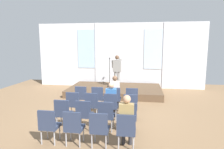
% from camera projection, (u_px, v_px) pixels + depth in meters
% --- Properties ---
extents(ground_plane, '(13.60, 13.60, 0.00)m').
position_uv_depth(ground_plane, '(102.00, 118.00, 6.99)').
color(ground_plane, '#846647').
extents(rear_partition, '(10.03, 0.14, 3.85)m').
position_uv_depth(rear_partition, '(119.00, 55.00, 11.80)').
color(rear_partition, silver).
rests_on(rear_partition, ground).
extents(stage_platform, '(4.80, 2.71, 0.34)m').
position_uv_depth(stage_platform, '(115.00, 90.00, 10.46)').
color(stage_platform, brown).
rests_on(stage_platform, ground).
extents(speaker, '(0.51, 0.69, 1.69)m').
position_uv_depth(speaker, '(117.00, 69.00, 10.37)').
color(speaker, gray).
rests_on(speaker, stage_platform).
extents(mic_stand, '(0.28, 0.28, 1.55)m').
position_uv_depth(mic_stand, '(110.00, 80.00, 10.61)').
color(mic_stand, black).
rests_on(mic_stand, stage_platform).
extents(chair_r0_c0, '(0.46, 0.44, 0.94)m').
position_uv_depth(chair_r0_c0, '(82.00, 96.00, 7.96)').
color(chair_r0_c0, '#99999E').
rests_on(chair_r0_c0, ground).
extents(chair_r0_c1, '(0.46, 0.44, 0.94)m').
position_uv_depth(chair_r0_c1, '(98.00, 96.00, 7.86)').
color(chair_r0_c1, '#99999E').
rests_on(chair_r0_c1, ground).
extents(chair_r0_c2, '(0.46, 0.44, 0.94)m').
position_uv_depth(chair_r0_c2, '(115.00, 97.00, 7.76)').
color(chair_r0_c2, '#99999E').
rests_on(chair_r0_c2, ground).
extents(audience_r0_c2, '(0.36, 0.39, 1.38)m').
position_uv_depth(audience_r0_c2, '(115.00, 91.00, 7.80)').
color(audience_r0_c2, '#2D2D33').
rests_on(audience_r0_c2, ground).
extents(chair_r0_c3, '(0.46, 0.44, 0.94)m').
position_uv_depth(chair_r0_c3, '(132.00, 98.00, 7.66)').
color(chair_r0_c3, '#99999E').
rests_on(chair_r0_c3, ground).
extents(chair_r1_c0, '(0.46, 0.44, 0.94)m').
position_uv_depth(chair_r1_c0, '(74.00, 103.00, 7.02)').
color(chair_r1_c0, '#99999E').
rests_on(chair_r1_c0, ground).
extents(chair_r1_c1, '(0.46, 0.44, 0.94)m').
position_uv_depth(chair_r1_c1, '(92.00, 104.00, 6.92)').
color(chair_r1_c1, '#99999E').
rests_on(chair_r1_c1, ground).
extents(chair_r1_c2, '(0.46, 0.44, 0.94)m').
position_uv_depth(chair_r1_c2, '(111.00, 104.00, 6.82)').
color(chair_r1_c2, '#99999E').
rests_on(chair_r1_c2, ground).
extents(audience_r1_c2, '(0.36, 0.39, 1.30)m').
position_uv_depth(audience_r1_c2, '(111.00, 99.00, 6.87)').
color(audience_r1_c2, '#2D2D33').
rests_on(audience_r1_c2, ground).
extents(chair_r1_c3, '(0.46, 0.44, 0.94)m').
position_uv_depth(chair_r1_c3, '(131.00, 105.00, 6.72)').
color(chair_r1_c3, '#99999E').
rests_on(chair_r1_c3, ground).
extents(chair_r2_c0, '(0.46, 0.44, 0.94)m').
position_uv_depth(chair_r2_c0, '(63.00, 112.00, 6.08)').
color(chair_r2_c0, '#99999E').
rests_on(chair_r2_c0, ground).
extents(chair_r2_c1, '(0.46, 0.44, 0.94)m').
position_uv_depth(chair_r2_c1, '(84.00, 113.00, 5.98)').
color(chair_r2_c1, '#99999E').
rests_on(chair_r2_c1, ground).
extents(chair_r2_c2, '(0.46, 0.44, 0.94)m').
position_uv_depth(chair_r2_c2, '(106.00, 114.00, 5.88)').
color(chair_r2_c2, '#99999E').
rests_on(chair_r2_c2, ground).
extents(chair_r2_c3, '(0.46, 0.44, 0.94)m').
position_uv_depth(chair_r2_c3, '(129.00, 115.00, 5.78)').
color(chair_r2_c3, '#99999E').
rests_on(chair_r2_c3, ground).
extents(chair_r3_c0, '(0.46, 0.44, 0.94)m').
position_uv_depth(chair_r3_c0, '(49.00, 124.00, 5.14)').
color(chair_r3_c0, '#99999E').
rests_on(chair_r3_c0, ground).
extents(chair_r3_c1, '(0.46, 0.44, 0.94)m').
position_uv_depth(chair_r3_c1, '(74.00, 126.00, 5.04)').
color(chair_r3_c1, '#99999E').
rests_on(chair_r3_c1, ground).
extents(chair_r3_c2, '(0.46, 0.44, 0.94)m').
position_uv_depth(chair_r3_c2, '(99.00, 127.00, 4.94)').
color(chair_r3_c2, '#99999E').
rests_on(chair_r3_c2, ground).
extents(chair_r3_c3, '(0.46, 0.44, 0.94)m').
position_uv_depth(chair_r3_c3, '(126.00, 129.00, 4.84)').
color(chair_r3_c3, '#99999E').
rests_on(chair_r3_c3, ground).
extents(audience_r3_c3, '(0.36, 0.39, 1.39)m').
position_uv_depth(audience_r3_c3, '(127.00, 119.00, 4.89)').
color(audience_r3_c3, '#2D2D33').
rests_on(audience_r3_c3, ground).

